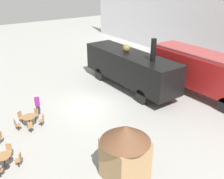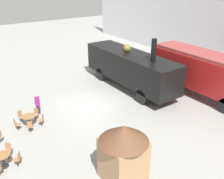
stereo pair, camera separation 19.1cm
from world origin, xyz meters
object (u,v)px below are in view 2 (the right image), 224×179
ticket_kiosk (123,150)px  cafe_table_mid (3,158)px  visitor_person (38,103)px  steam_locomotive (130,67)px  cafe_table_far (29,118)px  streamlined_locomotive (215,74)px

ticket_kiosk → cafe_table_mid: bearing=-132.3°
visitor_person → steam_locomotive: bearing=89.4°
steam_locomotive → cafe_table_far: size_ratio=11.04×
streamlined_locomotive → cafe_table_mid: (-1.30, -15.54, -1.56)m
cafe_table_mid → visitor_person: 5.52m
cafe_table_mid → cafe_table_far: (-3.06, 2.33, 0.04)m
streamlined_locomotive → steam_locomotive: steam_locomotive is taller
streamlined_locomotive → ticket_kiosk: streamlined_locomotive is taller
steam_locomotive → cafe_table_mid: size_ratio=12.74×
streamlined_locomotive → cafe_table_far: (-4.36, -13.20, -1.52)m
streamlined_locomotive → cafe_table_far: bearing=-108.3°
streamlined_locomotive → steam_locomotive: size_ratio=1.17×
ticket_kiosk → visitor_person: bearing=-172.2°
cafe_table_mid → ticket_kiosk: (4.15, 4.56, 1.10)m
cafe_table_far → steam_locomotive: bearing=97.3°
visitor_person → cafe_table_far: bearing=-39.7°
streamlined_locomotive → ticket_kiosk: bearing=-75.5°
steam_locomotive → cafe_table_mid: 12.47m
steam_locomotive → ticket_kiosk: (8.40, -7.08, -0.28)m
cafe_table_far → visitor_person: (-1.28, 1.06, 0.21)m
streamlined_locomotive → ticket_kiosk: (2.84, -10.98, -0.46)m
cafe_table_far → visitor_person: 1.68m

